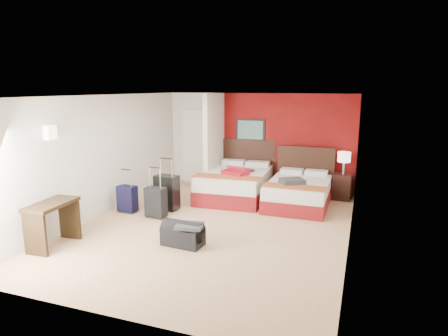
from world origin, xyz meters
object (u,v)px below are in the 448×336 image
at_px(bed_left, 235,185).
at_px(suitcase_navy, 127,200).
at_px(nightstand, 342,187).
at_px(red_suitcase_open, 238,171).
at_px(table_lamp, 344,163).
at_px(desk, 53,225).
at_px(suitcase_black, 167,193).
at_px(duffel_bag, 183,235).
at_px(suitcase_charcoal, 156,203).
at_px(bed_right, 298,194).

relative_size(bed_left, suitcase_navy, 3.88).
bearing_deg(nightstand, bed_left, -156.49).
relative_size(bed_left, nightstand, 3.48).
distance_m(red_suitcase_open, table_lamp, 2.52).
bearing_deg(desk, suitcase_black, 67.46).
bearing_deg(bed_left, suitcase_black, -130.40).
xyz_separation_m(red_suitcase_open, table_lamp, (2.37, 0.83, 0.19)).
distance_m(suitcase_black, suitcase_navy, 0.85).
bearing_deg(bed_left, duffel_bag, -91.55).
bearing_deg(duffel_bag, desk, -153.69).
bearing_deg(duffel_bag, suitcase_charcoal, 140.68).
distance_m(bed_right, suitcase_charcoal, 3.20).
bearing_deg(bed_left, red_suitcase_open, -48.06).
height_order(red_suitcase_open, duffel_bag, red_suitcase_open).
distance_m(suitcase_black, duffel_bag, 2.06).
bearing_deg(bed_left, suitcase_navy, -137.16).
bearing_deg(table_lamp, bed_left, -163.42).
xyz_separation_m(red_suitcase_open, suitcase_black, (-1.20, -1.34, -0.32)).
distance_m(suitcase_charcoal, desk, 2.11).
xyz_separation_m(bed_right, suitcase_navy, (-3.39, -1.72, -0.01)).
bearing_deg(suitcase_black, bed_left, 58.75).
xyz_separation_m(nightstand, suitcase_charcoal, (-3.54, -2.72, -0.00)).
height_order(nightstand, desk, desk).
height_order(table_lamp, suitcase_black, table_lamp).
relative_size(table_lamp, suitcase_charcoal, 0.88).
xyz_separation_m(suitcase_navy, duffel_bag, (1.91, -1.23, -0.10)).
distance_m(nightstand, table_lamp, 0.58).
distance_m(table_lamp, suitcase_charcoal, 4.50).
bearing_deg(desk, duffel_bag, 17.64).
relative_size(suitcase_black, suitcase_charcoal, 1.22).
bearing_deg(suitcase_black, duffel_bag, -48.62).
relative_size(bed_left, suitcase_charcoal, 3.53).
bearing_deg(bed_left, table_lamp, 13.52).
bearing_deg(bed_left, nightstand, 13.52).
relative_size(suitcase_charcoal, suitcase_navy, 1.10).
xyz_separation_m(suitcase_charcoal, desk, (-0.87, -1.91, 0.08)).
relative_size(bed_right, desk, 2.04).
bearing_deg(bed_right, table_lamp, 44.88).
height_order(bed_right, suitcase_charcoal, suitcase_charcoal).
bearing_deg(desk, bed_left, 59.90).
bearing_deg(suitcase_black, table_lamp, 37.49).
distance_m(bed_left, red_suitcase_open, 0.40).
xyz_separation_m(bed_right, suitcase_black, (-2.66, -1.28, 0.09)).
distance_m(red_suitcase_open, duffel_bag, 3.06).
distance_m(bed_left, suitcase_charcoal, 2.26).
bearing_deg(desk, nightstand, 42.80).
bearing_deg(suitcase_navy, red_suitcase_open, 46.25).
height_order(duffel_bag, desk, desk).
bearing_deg(suitcase_black, nightstand, 37.49).
bearing_deg(desk, suitcase_charcoal, 61.83).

